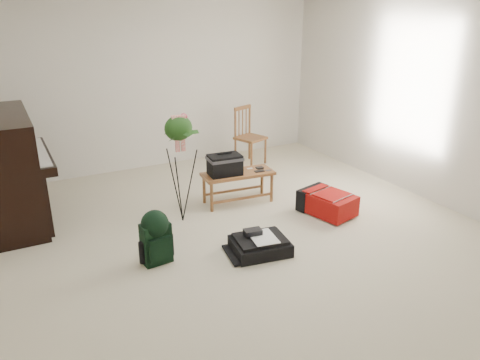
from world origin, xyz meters
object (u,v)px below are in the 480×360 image
piano (11,171)px  bench (229,168)px  black_duffel (260,245)px  flower_stand (180,170)px  green_backpack (156,235)px  dining_chair (250,136)px  red_suitcase (325,201)px

piano → bench: bearing=-17.2°
piano → black_duffel: piano is taller
bench → flower_stand: (-0.69, -0.17, 0.14)m
green_backpack → flower_stand: 1.00m
dining_chair → flower_stand: size_ratio=0.70×
bench → dining_chair: size_ratio=1.03×
bench → dining_chair: dining_chair is taller
dining_chair → flower_stand: bearing=-159.2°
black_duffel → red_suitcase: bearing=30.6°
red_suitcase → green_backpack: bearing=170.1°
piano → red_suitcase: size_ratio=2.10×
green_backpack → piano: bearing=119.1°
red_suitcase → black_duffel: (-1.17, -0.46, -0.06)m
bench → black_duffel: 1.31m
bench → green_backpack: (-1.25, -0.93, -0.18)m
dining_chair → green_backpack: size_ratio=1.63×
red_suitcase → black_duffel: 1.26m
red_suitcase → black_duffel: red_suitcase is taller
dining_chair → green_backpack: dining_chair is taller
bench → black_duffel: bench is taller
bench → flower_stand: bearing=-161.1°
flower_stand → red_suitcase: bearing=-15.3°
black_duffel → flower_stand: bearing=120.6°
dining_chair → red_suitcase: size_ratio=1.25×
dining_chair → red_suitcase: 2.07m
bench → piano: bearing=168.2°
piano → red_suitcase: bearing=-24.5°
black_duffel → green_backpack: green_backpack is taller
piano → red_suitcase: 3.62m
red_suitcase → bench: bearing=125.5°
red_suitcase → flower_stand: 1.76m
dining_chair → green_backpack: bearing=-155.4°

